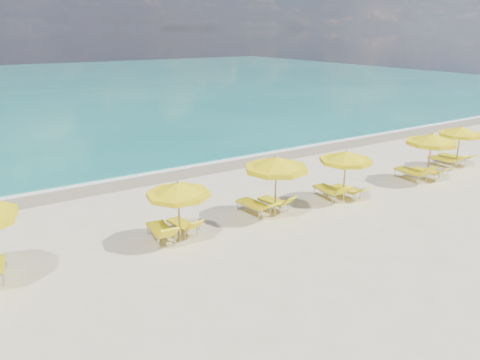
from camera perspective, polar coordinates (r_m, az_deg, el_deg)
ground_plane at (r=17.01m, az=2.77°, el=-5.16°), size 120.00×120.00×0.00m
ocean at (r=61.71m, az=-24.68°, el=10.15°), size 120.00×80.00×0.30m
wet_sand_band at (r=23.05m, az=-8.03°, el=0.95°), size 120.00×2.60×0.01m
foam_line at (r=23.75m, az=-8.85°, el=1.42°), size 120.00×1.20×0.03m
whitecap_near at (r=30.56m, az=-26.23°, el=3.48°), size 14.00×0.36×0.05m
whitecap_far at (r=41.04m, az=-7.88°, el=8.43°), size 18.00×0.30×0.05m
umbrella_3 at (r=14.97m, az=-7.56°, el=-1.26°), size 2.50×2.50×2.10m
umbrella_4 at (r=16.90m, az=4.43°, el=1.90°), size 2.63×2.63×2.36m
umbrella_5 at (r=19.03m, az=12.78°, el=2.72°), size 2.37×2.37×2.13m
umbrella_6 at (r=22.62m, az=22.35°, el=4.60°), size 2.60×2.60×2.31m
umbrella_7 at (r=25.68m, az=25.31°, el=5.35°), size 2.56×2.56×2.14m
lounger_3_left at (r=15.70m, az=-9.59°, el=-6.55°), size 0.81×1.87×0.86m
lounger_3_right at (r=16.16m, az=-6.98°, el=-5.81°), size 0.73×1.63×0.75m
lounger_4_left at (r=17.64m, az=1.76°, el=-3.48°), size 0.83×1.95×0.77m
lounger_4_right at (r=18.14m, az=4.19°, el=-3.00°), size 0.84×1.66×0.75m
lounger_5_left at (r=19.53m, az=10.82°, el=-1.64°), size 0.78×1.85×0.87m
lounger_5_right at (r=19.93m, az=12.88°, el=-1.46°), size 0.74×1.74×0.65m
lounger_6_left at (r=22.94m, az=20.16°, el=0.55°), size 0.81×1.96×0.94m
lounger_6_right at (r=23.57m, az=21.77°, el=0.71°), size 0.80×1.74×0.71m
lounger_7_left at (r=25.85m, az=23.54°, el=2.00°), size 0.88×1.93×0.81m
lounger_7_right at (r=26.73m, az=24.53°, el=2.31°), size 0.79×1.84×0.65m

